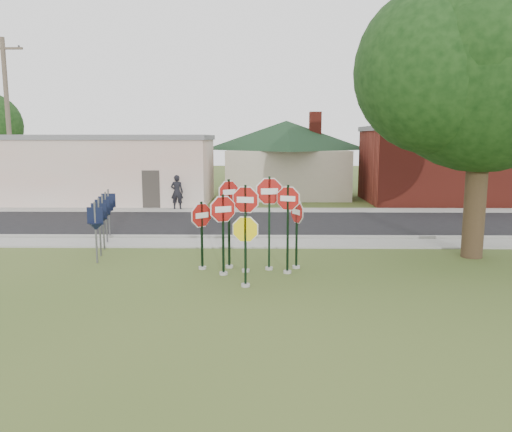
{
  "coord_description": "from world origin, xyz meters",
  "views": [
    {
      "loc": [
        0.38,
        -13.19,
        4.02
      ],
      "look_at": [
        0.17,
        2.0,
        1.63
      ],
      "focal_mm": 35.0,
      "sensor_mm": 36.0,
      "label": 1
    }
  ],
  "objects_px": {
    "stop_sign_yellow": "(245,243)",
    "oak_tree": "(485,63)",
    "stop_sign_center": "(246,215)",
    "pedestrian": "(177,192)",
    "stop_sign_left": "(223,223)",
    "utility_pole_near": "(8,121)"
  },
  "relations": [
    {
      "from": "stop_sign_left",
      "to": "utility_pole_near",
      "type": "distance_m",
      "value": 19.58
    },
    {
      "from": "stop_sign_center",
      "to": "stop_sign_yellow",
      "type": "height_order",
      "value": "stop_sign_center"
    },
    {
      "from": "stop_sign_center",
      "to": "oak_tree",
      "type": "distance_m",
      "value": 9.18
    },
    {
      "from": "stop_sign_center",
      "to": "stop_sign_left",
      "type": "relative_size",
      "value": 1.1
    },
    {
      "from": "stop_sign_center",
      "to": "oak_tree",
      "type": "xyz_separation_m",
      "value": [
        7.64,
        2.01,
        4.67
      ]
    },
    {
      "from": "oak_tree",
      "to": "utility_pole_near",
      "type": "distance_m",
      "value": 24.52
    },
    {
      "from": "utility_pole_near",
      "to": "pedestrian",
      "type": "xyz_separation_m",
      "value": [
        9.56,
        -0.63,
        -3.95
      ]
    },
    {
      "from": "stop_sign_yellow",
      "to": "stop_sign_left",
      "type": "relative_size",
      "value": 0.83
    },
    {
      "from": "oak_tree",
      "to": "utility_pole_near",
      "type": "relative_size",
      "value": 1.12
    },
    {
      "from": "stop_sign_yellow",
      "to": "oak_tree",
      "type": "relative_size",
      "value": 0.19
    },
    {
      "from": "utility_pole_near",
      "to": "stop_sign_center",
      "type": "bearing_deg",
      "value": -44.69
    },
    {
      "from": "pedestrian",
      "to": "stop_sign_center",
      "type": "bearing_deg",
      "value": 109.07
    },
    {
      "from": "stop_sign_yellow",
      "to": "pedestrian",
      "type": "relative_size",
      "value": 1.08
    },
    {
      "from": "stop_sign_yellow",
      "to": "pedestrian",
      "type": "height_order",
      "value": "stop_sign_yellow"
    },
    {
      "from": "stop_sign_left",
      "to": "pedestrian",
      "type": "height_order",
      "value": "stop_sign_left"
    },
    {
      "from": "oak_tree",
      "to": "stop_sign_center",
      "type": "bearing_deg",
      "value": -165.24
    },
    {
      "from": "stop_sign_yellow",
      "to": "oak_tree",
      "type": "bearing_deg",
      "value": 24.98
    },
    {
      "from": "stop_sign_yellow",
      "to": "oak_tree",
      "type": "distance_m",
      "value": 9.86
    },
    {
      "from": "stop_sign_center",
      "to": "stop_sign_yellow",
      "type": "bearing_deg",
      "value": -88.23
    },
    {
      "from": "stop_sign_center",
      "to": "oak_tree",
      "type": "bearing_deg",
      "value": 14.76
    },
    {
      "from": "stop_sign_yellow",
      "to": "stop_sign_left",
      "type": "distance_m",
      "value": 1.42
    },
    {
      "from": "stop_sign_yellow",
      "to": "stop_sign_left",
      "type": "xyz_separation_m",
      "value": [
        -0.7,
        1.19,
        0.33
      ]
    }
  ]
}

